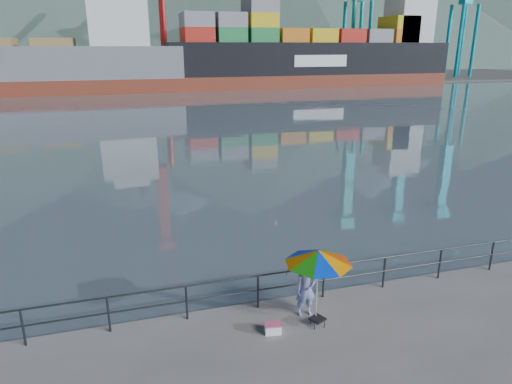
{
  "coord_description": "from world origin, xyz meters",
  "views": [
    {
      "loc": [
        -2.27,
        -9.1,
        7.07
      ],
      "look_at": [
        2.22,
        6.0,
        2.0
      ],
      "focal_mm": 32.0,
      "sensor_mm": 36.0,
      "label": 1
    }
  ],
  "objects_px": {
    "beach_umbrella": "(318,257)",
    "fisherman": "(306,289)",
    "bulk_carrier": "(22,66)",
    "cooler_bag": "(273,329)",
    "container_ship": "(319,52)"
  },
  "relations": [
    {
      "from": "beach_umbrella",
      "to": "cooler_bag",
      "type": "distance_m",
      "value": 2.21
    },
    {
      "from": "fisherman",
      "to": "cooler_bag",
      "type": "distance_m",
      "value": 1.42
    },
    {
      "from": "beach_umbrella",
      "to": "cooler_bag",
      "type": "height_order",
      "value": "beach_umbrella"
    },
    {
      "from": "container_ship",
      "to": "bulk_carrier",
      "type": "bearing_deg",
      "value": -178.78
    },
    {
      "from": "beach_umbrella",
      "to": "bulk_carrier",
      "type": "distance_m",
      "value": 73.38
    },
    {
      "from": "fisherman",
      "to": "container_ship",
      "type": "bearing_deg",
      "value": 68.13
    },
    {
      "from": "cooler_bag",
      "to": "bulk_carrier",
      "type": "xyz_separation_m",
      "value": [
        -17.23,
        71.06,
        3.98
      ]
    },
    {
      "from": "beach_umbrella",
      "to": "bulk_carrier",
      "type": "bearing_deg",
      "value": 104.58
    },
    {
      "from": "container_ship",
      "to": "cooler_bag",
      "type": "bearing_deg",
      "value": -114.8
    },
    {
      "from": "cooler_bag",
      "to": "beach_umbrella",
      "type": "bearing_deg",
      "value": 13.26
    },
    {
      "from": "cooler_bag",
      "to": "container_ship",
      "type": "relative_size",
      "value": 0.01
    },
    {
      "from": "fisherman",
      "to": "container_ship",
      "type": "relative_size",
      "value": 0.03
    },
    {
      "from": "beach_umbrella",
      "to": "fisherman",
      "type": "bearing_deg",
      "value": 102.36
    },
    {
      "from": "fisherman",
      "to": "bulk_carrier",
      "type": "height_order",
      "value": "bulk_carrier"
    },
    {
      "from": "beach_umbrella",
      "to": "container_ship",
      "type": "xyz_separation_m",
      "value": [
        32.11,
        72.07,
        3.94
      ]
    }
  ]
}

